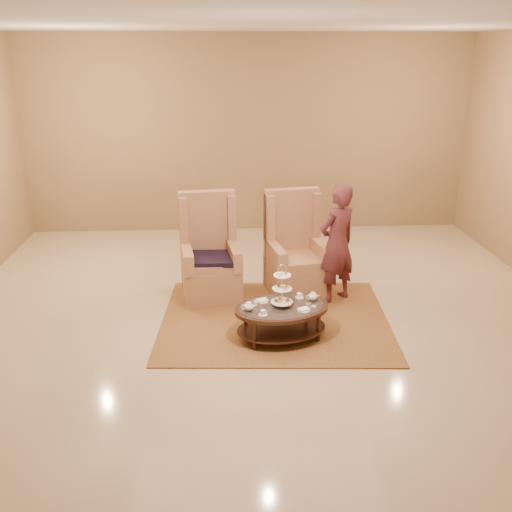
{
  "coord_description": "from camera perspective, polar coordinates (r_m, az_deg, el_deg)",
  "views": [
    {
      "loc": [
        -0.48,
        -6.38,
        3.22
      ],
      "look_at": [
        -0.08,
        0.2,
        0.82
      ],
      "focal_mm": 40.0,
      "sensor_mm": 36.0,
      "label": 1
    }
  ],
  "objects": [
    {
      "name": "rug",
      "position": [
        7.23,
        1.89,
        -6.35
      ],
      "size": [
        2.96,
        2.52,
        0.02
      ],
      "rotation": [
        0.0,
        0.0,
        -0.06
      ],
      "color": "olive",
      "rests_on": "ground"
    },
    {
      "name": "ceiling",
      "position": [
        7.16,
        0.73,
        -6.71
      ],
      "size": [
        8.0,
        8.0,
        0.02
      ],
      "primitive_type": "cube",
      "color": "beige",
      "rests_on": "ground"
    },
    {
      "name": "armchair_right",
      "position": [
        7.92,
        3.92,
        -0.28
      ],
      "size": [
        0.89,
        0.91,
        1.42
      ],
      "rotation": [
        0.0,
        0.0,
        0.17
      ],
      "color": "#AF7952",
      "rests_on": "ground"
    },
    {
      "name": "armchair_left",
      "position": [
        7.82,
        -4.62,
        -0.56
      ],
      "size": [
        0.85,
        0.88,
        1.42
      ],
      "rotation": [
        0.0,
        0.0,
        0.12
      ],
      "color": "#AF7952",
      "rests_on": "ground"
    },
    {
      "name": "ground",
      "position": [
        7.16,
        0.73,
        -6.71
      ],
      "size": [
        8.0,
        8.0,
        0.0
      ],
      "primitive_type": "plane",
      "color": "#C4B192",
      "rests_on": "ground"
    },
    {
      "name": "person",
      "position": [
        7.57,
        8.11,
        1.23
      ],
      "size": [
        0.7,
        0.64,
        1.61
      ],
      "rotation": [
        0.0,
        0.0,
        3.71
      ],
      "color": "#56252A",
      "rests_on": "ground"
    },
    {
      "name": "tea_table",
      "position": [
        6.66,
        2.58,
        -5.62
      ],
      "size": [
        1.25,
        0.99,
        0.93
      ],
      "rotation": [
        0.0,
        0.0,
        0.22
      ],
      "color": "black",
      "rests_on": "ground"
    },
    {
      "name": "wall_back",
      "position": [
        10.49,
        -0.84,
        11.96
      ],
      "size": [
        8.0,
        0.04,
        3.5
      ],
      "primitive_type": "cube",
      "color": "#92784F",
      "rests_on": "ground"
    }
  ]
}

